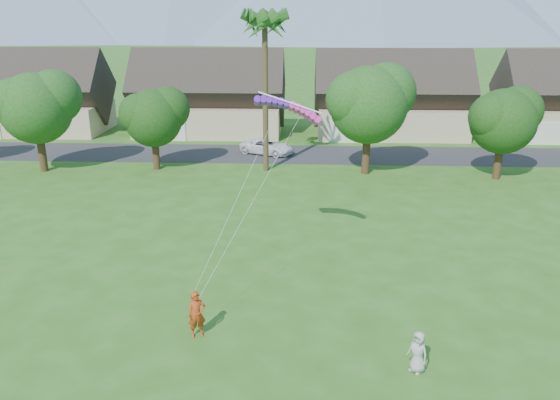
# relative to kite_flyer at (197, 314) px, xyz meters

# --- Properties ---
(street) EXTENTS (90.00, 7.00, 0.01)m
(street) POSITION_rel_kite_flyer_xyz_m (3.01, 29.72, -0.96)
(street) COLOR #2D2D30
(street) RESTS_ON ground
(kite_flyer) EXTENTS (0.83, 0.69, 1.93)m
(kite_flyer) POSITION_rel_kite_flyer_xyz_m (0.00, 0.00, 0.00)
(kite_flyer) COLOR #B23A14
(kite_flyer) RESTS_ON ground
(watcher) EXTENTS (0.90, 0.92, 1.60)m
(watcher) POSITION_rel_kite_flyer_xyz_m (8.25, -1.88, -0.17)
(watcher) COLOR #AEAFAA
(watcher) RESTS_ON ground
(parked_car) EXTENTS (5.37, 4.02, 1.36)m
(parked_car) POSITION_rel_kite_flyer_xyz_m (0.72, 29.72, -0.29)
(parked_car) COLOR white
(parked_car) RESTS_ON ground
(houses_row) EXTENTS (72.75, 8.19, 8.86)m
(houses_row) POSITION_rel_kite_flyer_xyz_m (3.50, 38.71, 2.48)
(houses_row) COLOR beige
(houses_row) RESTS_ON ground
(tree_row) EXTENTS (62.27, 6.67, 8.45)m
(tree_row) POSITION_rel_kite_flyer_xyz_m (1.86, 23.64, 3.92)
(tree_row) COLOR #47301C
(tree_row) RESTS_ON ground
(fan_palm) EXTENTS (3.00, 3.00, 13.80)m
(fan_palm) POSITION_rel_kite_flyer_xyz_m (1.01, 24.22, 10.83)
(fan_palm) COLOR #4C3D26
(fan_palm) RESTS_ON ground
(parafoil_kite) EXTENTS (3.20, 1.02, 0.50)m
(parafoil_kite) POSITION_rel_kite_flyer_xyz_m (3.36, 7.04, 7.09)
(parafoil_kite) COLOR #611AC6
(parafoil_kite) RESTS_ON ground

